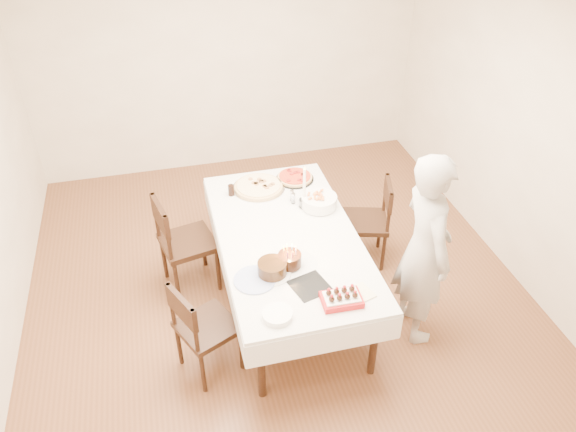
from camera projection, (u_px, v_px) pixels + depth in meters
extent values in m
plane|color=brown|center=(279.00, 293.00, 5.20)|extent=(5.00, 5.00, 0.00)
cube|color=beige|center=(226.00, 57.00, 6.37)|extent=(4.50, 0.04, 2.70)
cube|color=beige|center=(529.00, 135.00, 4.85)|extent=(0.04, 5.00, 2.70)
cube|color=silver|center=(288.00, 269.00, 4.90)|extent=(1.54, 2.32, 0.75)
imported|color=#B6B2AB|center=(424.00, 250.00, 4.38)|extent=(0.41, 0.62, 1.70)
cylinder|color=beige|center=(259.00, 187.00, 5.24)|extent=(0.57, 0.57, 0.04)
cylinder|color=red|center=(295.00, 177.00, 5.38)|extent=(0.46, 0.46, 0.04)
cube|color=#B21E1E|center=(320.00, 200.00, 5.10)|extent=(0.26, 0.26, 0.01)
cylinder|color=white|center=(319.00, 201.00, 4.99)|extent=(0.35, 0.35, 0.10)
cylinder|color=white|center=(304.00, 187.00, 4.90)|extent=(0.12, 0.12, 0.42)
cylinder|color=black|center=(231.00, 190.00, 5.14)|extent=(0.07, 0.07, 0.11)
cylinder|color=#331D0C|center=(272.00, 268.00, 4.26)|extent=(0.29, 0.29, 0.11)
cube|color=black|center=(310.00, 286.00, 4.18)|extent=(0.33, 0.33, 0.01)
cylinder|color=black|center=(290.00, 256.00, 4.31)|extent=(0.24, 0.24, 0.17)
cube|color=beige|center=(355.00, 296.00, 4.10)|extent=(0.30, 0.25, 0.02)
cylinder|color=white|center=(277.00, 315.00, 3.91)|extent=(0.28, 0.28, 0.05)
cylinder|color=white|center=(255.00, 280.00, 4.23)|extent=(0.37, 0.37, 0.01)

